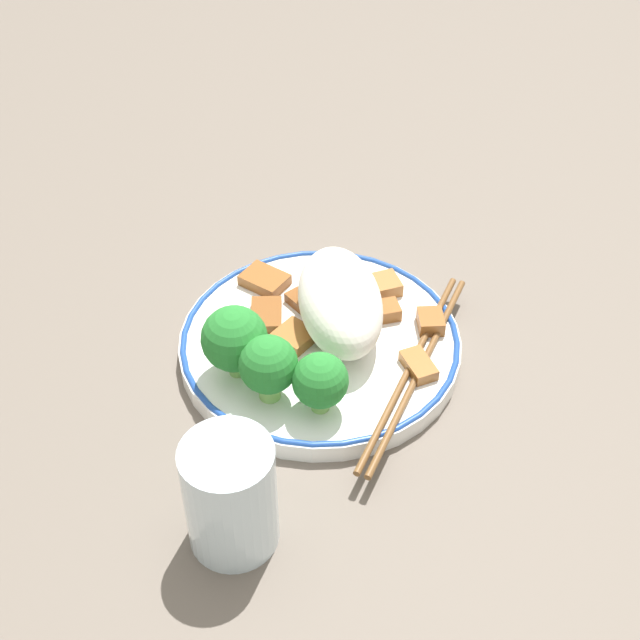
% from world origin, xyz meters
% --- Properties ---
extents(ground_plane, '(3.00, 3.00, 0.00)m').
position_xyz_m(ground_plane, '(0.00, 0.00, 0.00)').
color(ground_plane, '#665B51').
extents(plate, '(0.23, 0.23, 0.02)m').
position_xyz_m(plate, '(0.00, 0.00, 0.01)').
color(plate, white).
rests_on(plate, ground_plane).
extents(rice_mound, '(0.12, 0.07, 0.06)m').
position_xyz_m(rice_mound, '(0.01, -0.02, 0.04)').
color(rice_mound, white).
rests_on(rice_mound, plate).
extents(broccoli_back_left, '(0.05, 0.05, 0.06)m').
position_xyz_m(broccoli_back_left, '(-0.03, 0.07, 0.05)').
color(broccoli_back_left, '#7FB756').
rests_on(broccoli_back_left, plate).
extents(broccoli_back_center, '(0.04, 0.04, 0.06)m').
position_xyz_m(broccoli_back_center, '(-0.06, 0.05, 0.05)').
color(broccoli_back_center, '#7FB756').
rests_on(broccoli_back_center, plate).
extents(broccoli_back_right, '(0.04, 0.04, 0.05)m').
position_xyz_m(broccoli_back_right, '(-0.07, 0.01, 0.04)').
color(broccoli_back_right, '#7FB756').
rests_on(broccoli_back_right, plate).
extents(meat_near_front, '(0.04, 0.03, 0.01)m').
position_xyz_m(meat_near_front, '(0.03, 0.04, 0.02)').
color(meat_near_front, brown).
rests_on(meat_near_front, plate).
extents(meat_near_left, '(0.03, 0.03, 0.01)m').
position_xyz_m(meat_near_left, '(0.05, -0.06, 0.02)').
color(meat_near_left, '#9E6633').
rests_on(meat_near_left, plate).
extents(meat_near_right, '(0.05, 0.05, 0.01)m').
position_xyz_m(meat_near_right, '(0.07, 0.04, 0.02)').
color(meat_near_right, brown).
rests_on(meat_near_right, plate).
extents(meat_near_back, '(0.04, 0.04, 0.01)m').
position_xyz_m(meat_near_back, '(-0.00, 0.02, 0.02)').
color(meat_near_back, '#995B28').
rests_on(meat_near_back, plate).
extents(meat_on_rice_edge, '(0.03, 0.02, 0.01)m').
position_xyz_m(meat_on_rice_edge, '(-0.00, -0.09, 0.02)').
color(meat_on_rice_edge, brown).
rests_on(meat_on_rice_edge, plate).
extents(meat_mid_left, '(0.04, 0.03, 0.01)m').
position_xyz_m(meat_mid_left, '(-0.05, -0.07, 0.02)').
color(meat_mid_left, '#995B28').
rests_on(meat_mid_left, plate).
extents(meat_mid_right, '(0.02, 0.03, 0.01)m').
position_xyz_m(meat_mid_right, '(0.02, -0.05, 0.02)').
color(meat_mid_right, brown).
rests_on(meat_mid_right, plate).
extents(meat_far_scatter, '(0.04, 0.05, 0.01)m').
position_xyz_m(meat_far_scatter, '(0.05, -0.00, 0.02)').
color(meat_far_scatter, brown).
rests_on(meat_far_scatter, plate).
extents(chopsticks, '(0.20, 0.13, 0.01)m').
position_xyz_m(chopsticks, '(-0.05, -0.07, 0.02)').
color(chopsticks, brown).
rests_on(chopsticks, plate).
extents(drinking_glass, '(0.06, 0.06, 0.09)m').
position_xyz_m(drinking_glass, '(-0.16, 0.08, 0.04)').
color(drinking_glass, silver).
rests_on(drinking_glass, ground_plane).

